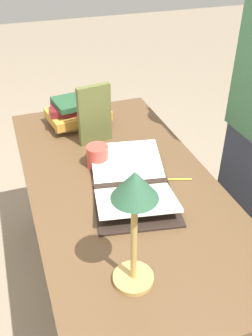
{
  "coord_description": "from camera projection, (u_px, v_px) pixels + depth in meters",
  "views": [
    {
      "loc": [
        -1.15,
        0.38,
        1.66
      ],
      "look_at": [
        -0.03,
        -0.01,
        0.84
      ],
      "focal_mm": 40.0,
      "sensor_mm": 36.0,
      "label": 1
    }
  ],
  "objects": [
    {
      "name": "reading_desk",
      "position": [
        121.0,
        200.0,
        1.57
      ],
      "size": [
        1.47,
        0.73,
        0.76
      ],
      "color": "brown",
      "rests_on": "ground_plane"
    },
    {
      "name": "open_book",
      "position": [
        131.0,
        182.0,
        1.47
      ],
      "size": [
        0.56,
        0.39,
        0.07
      ],
      "rotation": [
        0.0,
        0.0,
        -0.18
      ],
      "color": "black",
      "rests_on": "reading_desk"
    },
    {
      "name": "ground_plane",
      "position": [
        122.0,
        298.0,
        1.94
      ],
      "size": [
        12.0,
        12.0,
        0.0
      ],
      "primitive_type": "plane",
      "color": "gray"
    },
    {
      "name": "book_standing_upright",
      "position": [
        95.0,
        115.0,
        1.69
      ],
      "size": [
        0.05,
        0.16,
        0.28
      ],
      "rotation": [
        0.0,
        0.0,
        0.15
      ],
      "color": "brown",
      "rests_on": "reading_desk"
    },
    {
      "name": "pencil",
      "position": [
        174.0,
        179.0,
        1.51
      ],
      "size": [
        0.05,
        0.14,
        0.01
      ],
      "rotation": [
        0.0,
        0.0,
        -0.33
      ],
      "color": "gold",
      "rests_on": "reading_desk"
    },
    {
      "name": "coffee_mug",
      "position": [
        98.0,
        156.0,
        1.58
      ],
      "size": [
        0.12,
        0.09,
        0.1
      ],
      "rotation": [
        0.0,
        0.0,
        5.91
      ],
      "color": "#B74238",
      "rests_on": "reading_desk"
    },
    {
      "name": "book_stack_tall",
      "position": [
        78.0,
        112.0,
        1.87
      ],
      "size": [
        0.25,
        0.32,
        0.14
      ],
      "color": "tan",
      "rests_on": "reading_desk"
    },
    {
      "name": "reading_lamp",
      "position": [
        134.0,
        206.0,
        0.94
      ],
      "size": [
        0.12,
        0.12,
        0.39
      ],
      "color": "tan",
      "rests_on": "reading_desk"
    }
  ]
}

